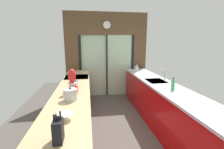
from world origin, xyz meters
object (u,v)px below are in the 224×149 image
object	(u,v)px
mixing_bowl_near	(65,117)
mixing_bowl_far	(75,83)
stand_mixer	(72,84)
stock_pot	(70,95)
oven_range	(78,94)
knife_block	(58,131)
soap_bottle	(173,85)
kettle	(137,67)

from	to	relation	value
mixing_bowl_near	mixing_bowl_far	size ratio (longest dim) A/B	1.33
stand_mixer	stock_pot	xyz separation A→B (m)	(-0.00, -0.36, -0.07)
oven_range	knife_block	world-z (taller)	knife_block
oven_range	soap_bottle	size ratio (longest dim) A/B	3.98
kettle	soap_bottle	world-z (taller)	soap_bottle
mixing_bowl_near	stock_pot	size ratio (longest dim) A/B	0.91
oven_range	mixing_bowl_near	world-z (taller)	mixing_bowl_near
soap_bottle	mixing_bowl_near	bearing A→B (deg)	-154.56
soap_bottle	mixing_bowl_far	bearing A→B (deg)	159.94
stock_pot	knife_block	bearing A→B (deg)	-90.00
oven_range	stock_pot	distance (m)	1.73
mixing_bowl_near	knife_block	size ratio (longest dim) A/B	0.66
oven_range	kettle	distance (m)	2.01
mixing_bowl_near	soap_bottle	size ratio (longest dim) A/B	0.81
stand_mixer	stock_pot	bearing A→B (deg)	-90.00
knife_block	stand_mixer	world-z (taller)	stand_mixer
stand_mixer	kettle	bearing A→B (deg)	47.92
kettle	soap_bottle	bearing A→B (deg)	-90.07
mixing_bowl_near	knife_block	world-z (taller)	knife_block
kettle	mixing_bowl_near	bearing A→B (deg)	-121.14
oven_range	knife_block	xyz separation A→B (m)	(0.02, -2.65, 0.57)
knife_block	soap_bottle	world-z (taller)	knife_block
oven_range	stand_mixer	xyz separation A→B (m)	(0.02, -1.28, 0.63)
stand_mixer	mixing_bowl_far	bearing A→B (deg)	90.00
mixing_bowl_near	kettle	size ratio (longest dim) A/B	0.75
knife_block	soap_bottle	size ratio (longest dim) A/B	1.22
kettle	oven_range	bearing A→B (deg)	-158.84
stock_pot	soap_bottle	xyz separation A→B (m)	(1.78, 0.23, 0.01)
oven_range	kettle	bearing A→B (deg)	21.16
knife_block	stock_pot	bearing A→B (deg)	90.00
mixing_bowl_near	knife_block	bearing A→B (deg)	-89.99
mixing_bowl_far	soap_bottle	xyz separation A→B (m)	(1.78, -0.65, 0.05)
oven_range	kettle	world-z (taller)	kettle
oven_range	stock_pot	xyz separation A→B (m)	(0.02, -1.64, 0.55)
knife_block	mixing_bowl_far	bearing A→B (deg)	90.00
stock_pot	soap_bottle	distance (m)	1.79
mixing_bowl_far	knife_block	xyz separation A→B (m)	(0.00, -1.89, 0.06)
mixing_bowl_far	mixing_bowl_near	bearing A→B (deg)	-90.00
oven_range	stock_pot	world-z (taller)	stock_pot
mixing_bowl_far	knife_block	distance (m)	1.89
oven_range	mixing_bowl_far	world-z (taller)	mixing_bowl_far
stand_mixer	kettle	world-z (taller)	stand_mixer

